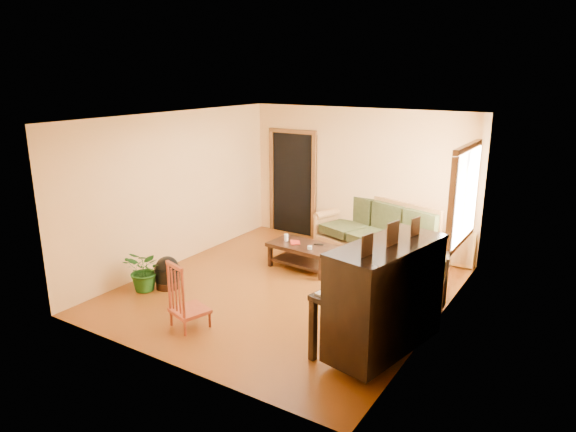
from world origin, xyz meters
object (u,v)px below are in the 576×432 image
Objects in this scene: armchair at (421,276)px; red_chair at (189,294)px; sofa at (375,230)px; coffee_table at (304,256)px; potted_plant at (145,270)px; piano at (385,300)px; ceramic_crock at (444,259)px; footstool at (168,276)px.

armchair is 0.93× the size of red_chair.
sofa is 2.01× the size of coffee_table.
potted_plant is (-3.66, -1.79, -0.09)m from armchair.
sofa is at bearing 126.34° from piano.
sofa is 1.51× the size of piano.
piano is (2.18, -1.86, 0.48)m from coffee_table.
red_chair is 3.44× the size of ceramic_crock.
red_chair is (1.16, -0.76, 0.27)m from footstool.
red_chair reaches higher than armchair.
footstool reaches higher than ceramic_crock.
footstool is (-2.17, -2.95, -0.32)m from sofa.
armchair is 4.07m from potted_plant.
coffee_table is 3.00× the size of footstool.
ceramic_crock is at bearing 27.41° from sofa.
sofa is at bearing 116.93° from armchair.
coffee_table is 4.43× the size of ceramic_crock.
coffee_table is at bearing 102.66° from red_chair.
potted_plant is at bearing -169.43° from armchair.
potted_plant is at bearing -165.25° from piano.
armchair is at bearing -86.08° from ceramic_crock.
piano reaches higher than sofa.
ceramic_crock is at bearing 78.41° from armchair.
sofa reaches higher than potted_plant.
armchair is 2.15× the size of footstool.
sofa is at bearing 53.72° from footstool.
potted_plant is (-1.56, -2.07, 0.12)m from coffee_table.
armchair is 1.61m from piano.
sofa is 3.84m from red_chair.
footstool is at bearing -136.84° from ceramic_crock.
sofa is 1.42m from coffee_table.
sofa is 2.59× the size of red_chair.
footstool is 0.43× the size of red_chair.
coffee_table reaches higher than footstool.
coffee_table is (-0.80, -1.14, -0.29)m from sofa.
potted_plant reaches higher than coffee_table.
coffee_table reaches higher than ceramic_crock.
coffee_table is 2.91m from piano.
red_chair is (-2.31, -2.29, 0.03)m from armchair.
piano is 1.71× the size of red_chair.
piano is at bearing 3.17° from potted_plant.
piano is 3.26m from ceramic_crock.
piano is 5.90× the size of ceramic_crock.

